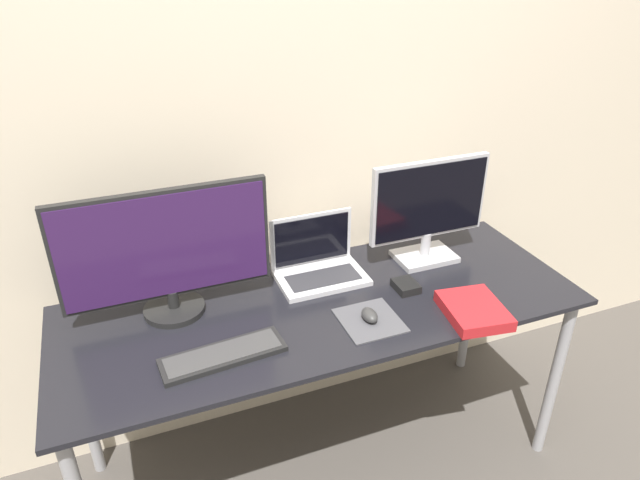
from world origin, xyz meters
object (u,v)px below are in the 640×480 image
(monitor_left, at_px, (166,252))
(keyboard, at_px, (223,355))
(book, at_px, (474,310))
(laptop, at_px, (317,262))
(power_brick, at_px, (406,286))
(monitor_right, at_px, (429,209))
(mouse, at_px, (370,315))

(monitor_left, relative_size, keyboard, 1.76)
(book, bearing_deg, keyboard, 173.40)
(laptop, height_order, power_brick, laptop)
(monitor_left, distance_m, monitor_right, 0.94)
(monitor_right, height_order, mouse, monitor_right)
(monitor_left, distance_m, power_brick, 0.81)
(laptop, bearing_deg, monitor_right, -5.44)
(keyboard, bearing_deg, mouse, 0.21)
(monitor_right, bearing_deg, mouse, -142.30)
(monitor_left, relative_size, monitor_right, 1.43)
(monitor_right, relative_size, keyboard, 1.23)
(monitor_right, distance_m, keyboard, 0.91)
(power_brick, bearing_deg, monitor_right, 44.04)
(monitor_right, xyz_separation_m, laptop, (-0.42, 0.04, -0.15))
(mouse, relative_size, book, 0.30)
(power_brick, bearing_deg, keyboard, -169.76)
(book, xyz_separation_m, power_brick, (-0.13, 0.21, -0.01))
(laptop, distance_m, power_brick, 0.32)
(monitor_right, height_order, laptop, monitor_right)
(monitor_left, distance_m, keyboard, 0.37)
(monitor_right, bearing_deg, laptop, 174.56)
(keyboard, relative_size, mouse, 5.04)
(mouse, bearing_deg, monitor_left, 153.39)
(monitor_left, height_order, laptop, monitor_left)
(laptop, relative_size, keyboard, 0.84)
(book, bearing_deg, laptop, 132.04)
(laptop, xyz_separation_m, mouse, (0.05, -0.32, -0.03))
(monitor_left, height_order, keyboard, monitor_left)
(keyboard, xyz_separation_m, power_brick, (0.67, 0.12, 0.01))
(laptop, bearing_deg, book, -47.96)
(monitor_left, bearing_deg, laptop, 4.41)
(monitor_right, height_order, power_brick, monitor_right)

